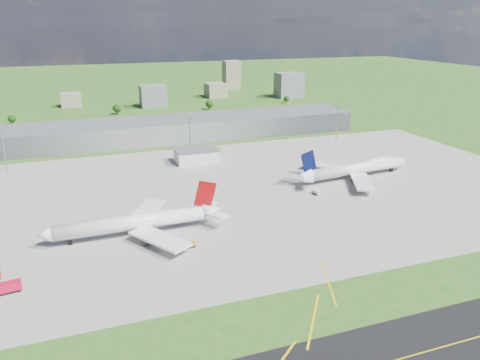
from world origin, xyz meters
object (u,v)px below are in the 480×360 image
object	(u,v)px
airliner_blue_quad	(357,168)
tug_yellow	(190,245)
van_white_far	(366,165)
airliner_red_twin	(138,223)
fire_truck	(9,288)
van_white_near	(316,192)

from	to	relation	value
airliner_blue_quad	tug_yellow	size ratio (longest dim) A/B	17.78
van_white_far	tug_yellow	bearing A→B (deg)	-174.45
airliner_red_twin	van_white_far	world-z (taller)	airliner_red_twin
airliner_red_twin	fire_truck	bearing A→B (deg)	32.13
airliner_red_twin	fire_truck	world-z (taller)	airliner_red_twin
tug_yellow	van_white_near	xyz separation A→B (m)	(75.31, 35.32, 0.19)
van_white_near	van_white_far	xyz separation A→B (m)	(51.78, 32.31, -0.09)
tug_yellow	van_white_near	world-z (taller)	van_white_near
tug_yellow	airliner_red_twin	bearing A→B (deg)	124.73
fire_truck	van_white_near	size ratio (longest dim) A/B	1.69
airliner_red_twin	van_white_far	size ratio (longest dim) A/B	16.59
airliner_red_twin	van_white_near	world-z (taller)	airliner_red_twin
fire_truck	tug_yellow	distance (m)	64.98
fire_truck	tug_yellow	size ratio (longest dim) A/B	1.92
airliner_blue_quad	van_white_far	xyz separation A→B (m)	(16.79, 15.83, -4.44)
airliner_red_twin	tug_yellow	size ratio (longest dim) A/B	17.40
airliner_red_twin	tug_yellow	distance (m)	25.93
fire_truck	van_white_near	distance (m)	146.86
airliner_red_twin	van_white_near	bearing A→B (deg)	-170.28
airliner_blue_quad	van_white_far	distance (m)	23.50
fire_truck	tug_yellow	bearing A→B (deg)	2.54
airliner_red_twin	airliner_blue_quad	size ratio (longest dim) A/B	0.98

